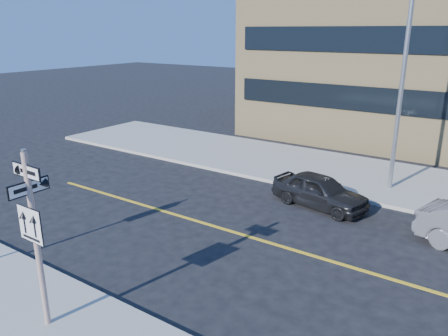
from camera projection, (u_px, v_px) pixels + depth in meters
The scene contains 4 objects.
ground at pixel (130, 279), 11.87m from camera, with size 120.00×120.00×0.00m, color black.
sign_pole at pixel (34, 231), 9.15m from camera, with size 0.92×0.92×4.06m.
parked_car_a at pixel (320, 191), 16.54m from camera, with size 3.75×1.51×1.28m, color black.
streetlight_a at pixel (401, 77), 16.73m from camera, with size 0.55×2.25×8.00m.
Camera 1 is at (7.99, -7.13, 6.46)m, focal length 35.00 mm.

